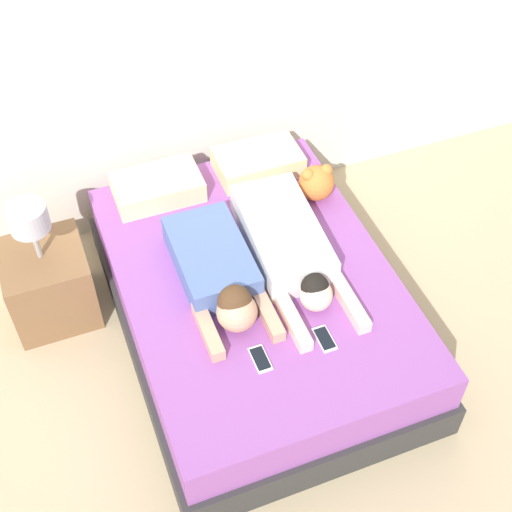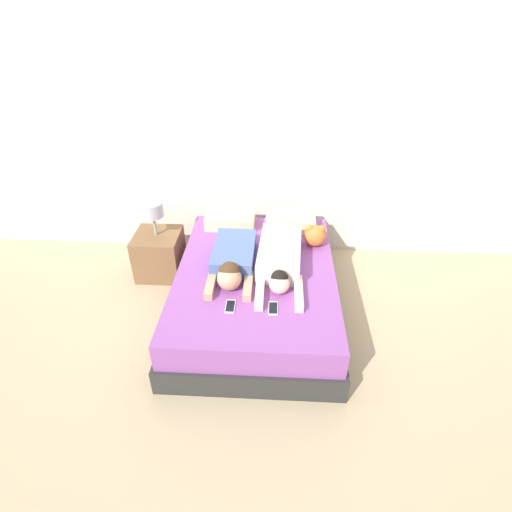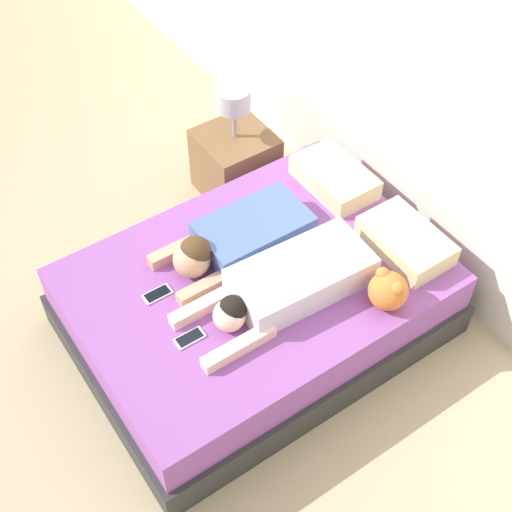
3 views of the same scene
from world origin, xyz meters
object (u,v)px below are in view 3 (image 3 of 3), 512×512
at_px(cell_phone_right, 190,338).
at_px(person_right, 288,284).
at_px(nightstand, 235,160).
at_px(person_left, 235,240).
at_px(cell_phone_left, 157,294).
at_px(pillow_head_right, 406,241).
at_px(bed, 256,301).
at_px(pillow_head_left, 335,177).
at_px(plush_toy, 388,290).

bearing_deg(cell_phone_right, person_right, 85.57).
distance_m(cell_phone_right, nightstand, 1.65).
distance_m(person_left, person_right, 0.42).
bearing_deg(cell_phone_left, cell_phone_right, -0.56).
height_order(pillow_head_right, nightstand, nightstand).
height_order(bed, pillow_head_left, pillow_head_left).
bearing_deg(plush_toy, nightstand, 176.41).
height_order(bed, nightstand, nightstand).
bearing_deg(bed, person_left, 179.46).
distance_m(pillow_head_right, plush_toy, 0.42).
height_order(person_left, nightstand, nightstand).
bearing_deg(nightstand, plush_toy, -3.59).
xyz_separation_m(cell_phone_right, plush_toy, (0.39, 0.98, 0.11)).
bearing_deg(person_left, pillow_head_left, 97.92).
bearing_deg(person_left, plush_toy, 30.61).
height_order(pillow_head_left, cell_phone_right, pillow_head_left).
relative_size(person_left, plush_toy, 4.05).
bearing_deg(person_left, person_right, 7.59).
distance_m(bed, cell_phone_left, 0.60).
bearing_deg(nightstand, person_right, -21.32).
bearing_deg(person_left, pillow_head_right, 56.42).
distance_m(person_right, cell_phone_right, 0.59).
xyz_separation_m(person_right, nightstand, (-1.28, 0.50, -0.30)).
height_order(person_right, cell_phone_left, person_right).
relative_size(bed, pillow_head_right, 3.96).
distance_m(pillow_head_right, nightstand, 1.44).
height_order(pillow_head_right, person_left, person_left).
bearing_deg(plush_toy, person_right, -131.00).
bearing_deg(cell_phone_right, nightstand, 138.77).
bearing_deg(cell_phone_left, person_right, 56.08).
height_order(cell_phone_right, nightstand, nightstand).
bearing_deg(cell_phone_left, pillow_head_left, 96.17).
relative_size(bed, person_right, 1.85).
relative_size(person_right, cell_phone_left, 6.94).
bearing_deg(cell_phone_left, bed, 71.15).
relative_size(person_right, cell_phone_right, 6.94).
height_order(person_left, cell_phone_left, person_left).
relative_size(person_left, cell_phone_right, 5.67).
distance_m(bed, pillow_head_left, 0.92).
bearing_deg(plush_toy, cell_phone_right, -111.74).
relative_size(bed, cell_phone_right, 12.87).
bearing_deg(person_right, nightstand, 158.68).
bearing_deg(pillow_head_right, cell_phone_right, -96.65).
bearing_deg(person_left, nightstand, 147.09).
height_order(person_left, plush_toy, person_left).
height_order(pillow_head_right, cell_phone_right, pillow_head_right).
distance_m(pillow_head_left, cell_phone_right, 1.41).
bearing_deg(person_right, cell_phone_right, -94.43).
xyz_separation_m(pillow_head_right, person_right, (-0.11, -0.74, 0.02)).
bearing_deg(bed, pillow_head_right, 68.17).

